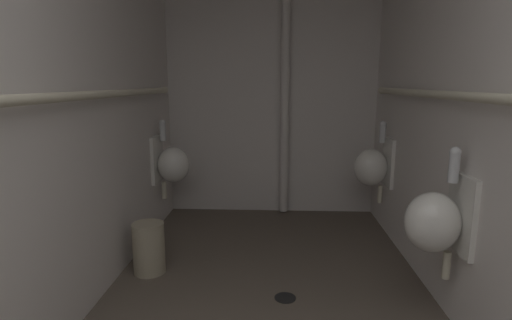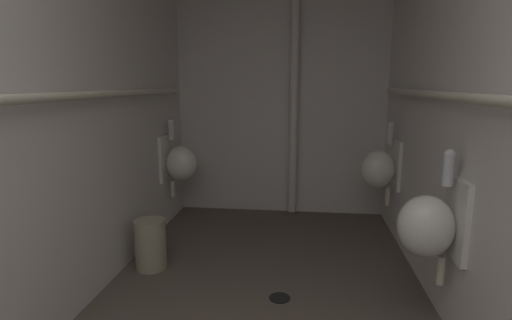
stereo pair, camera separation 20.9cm
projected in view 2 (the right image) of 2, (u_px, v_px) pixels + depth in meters
wall_left at (66, 87)px, 2.29m from camera, size 0.06×4.17×2.71m
wall_right at (477, 88)px, 2.02m from camera, size 0.06×4.17×2.71m
wall_back at (281, 85)px, 4.16m from camera, size 2.29×0.06×2.71m
urinal_left_mid at (179, 162)px, 3.83m from camera, size 0.32×0.30×0.76m
urinal_right_mid at (430, 224)px, 2.15m from camera, size 0.32×0.30×0.76m
urinal_right_far at (380, 168)px, 3.57m from camera, size 0.32×0.30×0.76m
supply_pipe_left at (80, 96)px, 2.27m from camera, size 0.06×3.43×0.06m
supply_pipe_right at (457, 97)px, 2.04m from camera, size 0.06×3.33×0.06m
standpipe_back_wall at (294, 85)px, 4.03m from camera, size 0.09×0.09×2.66m
floor_drain at (280, 298)px, 2.60m from camera, size 0.14×0.14×0.01m
waste_bin at (151, 244)px, 2.99m from camera, size 0.23×0.23×0.38m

